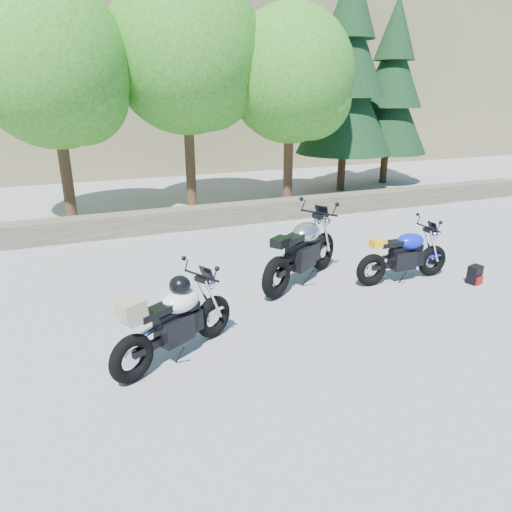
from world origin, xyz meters
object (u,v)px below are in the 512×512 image
at_px(white_bike, 174,320).
at_px(backpack, 475,275).
at_px(silver_bike, 302,252).
at_px(blue_bike, 404,256).

distance_m(white_bike, backpack, 5.43).
bearing_deg(white_bike, silver_bike, 2.67).
relative_size(white_bike, backpack, 5.41).
relative_size(blue_bike, backpack, 5.79).
bearing_deg(white_bike, backpack, -24.68).
xyz_separation_m(silver_bike, blue_bike, (1.71, -0.60, -0.10)).
bearing_deg(white_bike, blue_bike, -15.97).
height_order(blue_bike, backpack, blue_bike).
bearing_deg(silver_bike, backpack, -55.76).
height_order(silver_bike, blue_bike, silver_bike).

